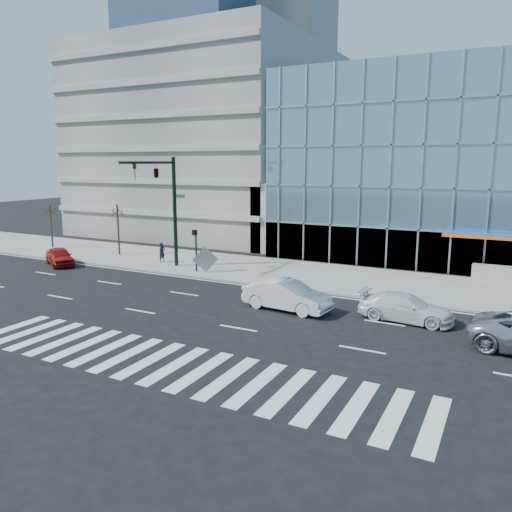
{
  "coord_description": "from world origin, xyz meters",
  "views": [
    {
      "loc": [
        11.23,
        -23.71,
        7.77
      ],
      "look_at": [
        -2.7,
        3.0,
        2.1
      ],
      "focal_mm": 35.0,
      "sensor_mm": 36.0,
      "label": 1
    }
  ],
  "objects_px": {
    "ped_signal_post": "(196,244)",
    "white_suv": "(406,308)",
    "street_tree_near": "(117,211)",
    "street_tree_far": "(50,211)",
    "tilted_panel": "(205,260)",
    "traffic_signal": "(162,185)",
    "white_sedan": "(287,295)",
    "red_sedan": "(60,256)",
    "pedestrian": "(162,252)"
  },
  "relations": [
    {
      "from": "ped_signal_post",
      "to": "white_suv",
      "type": "distance_m",
      "value": 15.91
    },
    {
      "from": "street_tree_near",
      "to": "street_tree_far",
      "type": "bearing_deg",
      "value": 180.0
    },
    {
      "from": "street_tree_near",
      "to": "tilted_panel",
      "type": "xyz_separation_m",
      "value": [
        10.25,
        -2.5,
        -2.71
      ]
    },
    {
      "from": "traffic_signal",
      "to": "street_tree_near",
      "type": "height_order",
      "value": "traffic_signal"
    },
    {
      "from": "ped_signal_post",
      "to": "street_tree_near",
      "type": "distance_m",
      "value": 9.97
    },
    {
      "from": "traffic_signal",
      "to": "white_sedan",
      "type": "distance_m",
      "value": 13.8
    },
    {
      "from": "ped_signal_post",
      "to": "street_tree_far",
      "type": "relative_size",
      "value": 0.78
    },
    {
      "from": "street_tree_far",
      "to": "red_sedan",
      "type": "height_order",
      "value": "street_tree_far"
    },
    {
      "from": "red_sedan",
      "to": "street_tree_near",
      "type": "bearing_deg",
      "value": 13.45
    },
    {
      "from": "ped_signal_post",
      "to": "traffic_signal",
      "type": "bearing_deg",
      "value": -171.48
    },
    {
      "from": "white_sedan",
      "to": "tilted_panel",
      "type": "height_order",
      "value": "tilted_panel"
    },
    {
      "from": "ped_signal_post",
      "to": "street_tree_far",
      "type": "bearing_deg",
      "value": 171.69
    },
    {
      "from": "street_tree_far",
      "to": "white_sedan",
      "type": "relative_size",
      "value": 0.8
    },
    {
      "from": "street_tree_far",
      "to": "red_sedan",
      "type": "relative_size",
      "value": 0.98
    },
    {
      "from": "ped_signal_post",
      "to": "red_sedan",
      "type": "xyz_separation_m",
      "value": [
        -10.95,
        -2.36,
        -1.47
      ]
    },
    {
      "from": "white_suv",
      "to": "red_sedan",
      "type": "xyz_separation_m",
      "value": [
        -26.26,
        1.73,
        0.0
      ]
    },
    {
      "from": "traffic_signal",
      "to": "tilted_panel",
      "type": "xyz_separation_m",
      "value": [
        3.25,
        0.43,
        -5.1
      ]
    },
    {
      "from": "street_tree_near",
      "to": "street_tree_far",
      "type": "height_order",
      "value": "street_tree_near"
    },
    {
      "from": "street_tree_near",
      "to": "white_sedan",
      "type": "relative_size",
      "value": 0.88
    },
    {
      "from": "traffic_signal",
      "to": "white_suv",
      "type": "bearing_deg",
      "value": -11.77
    },
    {
      "from": "street_tree_near",
      "to": "white_sedan",
      "type": "distance_m",
      "value": 20.53
    },
    {
      "from": "ped_signal_post",
      "to": "white_sedan",
      "type": "xyz_separation_m",
      "value": [
        9.31,
        -5.1,
        -1.35
      ]
    },
    {
      "from": "ped_signal_post",
      "to": "white_sedan",
      "type": "relative_size",
      "value": 0.62
    },
    {
      "from": "ped_signal_post",
      "to": "white_sedan",
      "type": "distance_m",
      "value": 10.7
    },
    {
      "from": "street_tree_near",
      "to": "tilted_panel",
      "type": "relative_size",
      "value": 3.25
    },
    {
      "from": "ped_signal_post",
      "to": "tilted_panel",
      "type": "relative_size",
      "value": 2.31
    },
    {
      "from": "ped_signal_post",
      "to": "white_sedan",
      "type": "height_order",
      "value": "ped_signal_post"
    },
    {
      "from": "traffic_signal",
      "to": "white_suv",
      "type": "relative_size",
      "value": 1.73
    },
    {
      "from": "pedestrian",
      "to": "tilted_panel",
      "type": "relative_size",
      "value": 1.18
    },
    {
      "from": "street_tree_far",
      "to": "tilted_panel",
      "type": "bearing_deg",
      "value": -7.8
    },
    {
      "from": "pedestrian",
      "to": "ped_signal_post",
      "type": "bearing_deg",
      "value": -101.26
    },
    {
      "from": "traffic_signal",
      "to": "white_sedan",
      "type": "xyz_separation_m",
      "value": [
        11.81,
        -4.72,
        -5.37
      ]
    },
    {
      "from": "street_tree_near",
      "to": "tilted_panel",
      "type": "distance_m",
      "value": 10.9
    },
    {
      "from": "white_sedan",
      "to": "red_sedan",
      "type": "distance_m",
      "value": 20.44
    },
    {
      "from": "traffic_signal",
      "to": "pedestrian",
      "type": "distance_m",
      "value": 5.88
    },
    {
      "from": "traffic_signal",
      "to": "ped_signal_post",
      "type": "distance_m",
      "value": 4.75
    },
    {
      "from": "red_sedan",
      "to": "pedestrian",
      "type": "distance_m",
      "value": 7.78
    },
    {
      "from": "ped_signal_post",
      "to": "street_tree_near",
      "type": "relative_size",
      "value": 0.71
    },
    {
      "from": "traffic_signal",
      "to": "street_tree_near",
      "type": "relative_size",
      "value": 1.89
    },
    {
      "from": "pedestrian",
      "to": "street_tree_near",
      "type": "bearing_deg",
      "value": 89.21
    },
    {
      "from": "white_suv",
      "to": "ped_signal_post",
      "type": "bearing_deg",
      "value": 78.11
    },
    {
      "from": "ped_signal_post",
      "to": "street_tree_near",
      "type": "xyz_separation_m",
      "value": [
        -9.5,
        2.56,
        1.64
      ]
    },
    {
      "from": "pedestrian",
      "to": "tilted_panel",
      "type": "xyz_separation_m",
      "value": [
        5.02,
        -1.56,
        0.15
      ]
    },
    {
      "from": "street_tree_far",
      "to": "white_sedan",
      "type": "bearing_deg",
      "value": -15.94
    },
    {
      "from": "street_tree_far",
      "to": "tilted_panel",
      "type": "distance_m",
      "value": 18.58
    },
    {
      "from": "white_suv",
      "to": "white_sedan",
      "type": "relative_size",
      "value": 0.96
    },
    {
      "from": "traffic_signal",
      "to": "tilted_panel",
      "type": "relative_size",
      "value": 6.15
    },
    {
      "from": "white_suv",
      "to": "tilted_panel",
      "type": "height_order",
      "value": "tilted_panel"
    },
    {
      "from": "ped_signal_post",
      "to": "street_tree_far",
      "type": "height_order",
      "value": "street_tree_far"
    },
    {
      "from": "white_sedan",
      "to": "pedestrian",
      "type": "relative_size",
      "value": 3.14
    }
  ]
}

